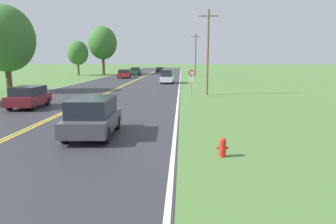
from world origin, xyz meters
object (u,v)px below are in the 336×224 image
car_maroon_hatchback_approaching (29,97)px  fire_hydrant (222,147)px  car_black_sedan_distant (160,70)px  tree_left_verge (5,39)px  tree_mid_treeline (103,43)px  car_red_suv_mid_far (124,73)px  tree_right_cluster (78,53)px  car_dark_grey_suv_nearest (93,116)px  car_dark_green_suv_receding (136,71)px  car_white_van_mid_near (167,76)px  traffic_sign (191,76)px

car_maroon_hatchback_approaching → fire_hydrant: bearing=-132.1°
car_black_sedan_distant → tree_left_verge: bearing=-13.5°
fire_hydrant → tree_mid_treeline: tree_mid_treeline is taller
tree_mid_treeline → car_black_sedan_distant: size_ratio=2.65×
car_red_suv_mid_far → tree_mid_treeline: bearing=28.4°
tree_right_cluster → car_dark_grey_suv_nearest: tree_right_cluster is taller
car_red_suv_mid_far → car_dark_green_suv_receding: bearing=-5.1°
tree_left_verge → tree_right_cluster: 33.21m
tree_left_verge → fire_hydrant: bearing=-46.1°
car_maroon_hatchback_approaching → car_dark_green_suv_receding: size_ratio=0.91×
car_dark_grey_suv_nearest → car_black_sedan_distant: 63.17m
fire_hydrant → car_dark_grey_suv_nearest: car_dark_grey_suv_nearest is taller
fire_hydrant → tree_right_cluster: (-23.49, 53.14, 4.36)m
car_white_van_mid_near → car_dark_grey_suv_nearest: bearing=-1.5°
tree_left_verge → tree_mid_treeline: bearing=89.4°
car_black_sedan_distant → car_white_van_mid_near: bearing=7.7°
car_white_van_mid_near → car_dark_green_suv_receding: car_white_van_mid_near is taller
fire_hydrant → car_black_sedan_distant: size_ratio=0.17×
fire_hydrant → car_maroon_hatchback_approaching: (-12.18, 10.14, 0.46)m
traffic_sign → tree_left_verge: 19.57m
tree_right_cluster → car_white_van_mid_near: bearing=-45.6°
tree_mid_treeline → car_maroon_hatchback_approaching: tree_mid_treeline is taller
fire_hydrant → car_black_sedan_distant: bearing=96.0°
car_dark_grey_suv_nearest → car_dark_green_suv_receding: size_ratio=1.02×
traffic_sign → car_maroon_hatchback_approaching: size_ratio=0.69×
car_maroon_hatchback_approaching → car_red_suv_mid_far: bearing=-2.6°
fire_hydrant → tree_left_verge: (-19.44, 20.19, 5.10)m
car_dark_grey_suv_nearest → car_black_sedan_distant: bearing=179.0°
car_red_suv_mid_far → car_black_sedan_distant: bearing=-14.8°
traffic_sign → car_dark_grey_suv_nearest: (-4.77, -13.40, -1.01)m
car_maroon_hatchback_approaching → car_black_sedan_distant: (5.24, 55.72, -0.10)m
tree_right_cluster → fire_hydrant: bearing=-66.2°
tree_mid_treeline → car_black_sedan_distant: bearing=36.4°
car_dark_grey_suv_nearest → tree_right_cluster: bearing=-162.7°
fire_hydrant → car_white_van_mid_near: bearing=96.2°
fire_hydrant → tree_right_cluster: 58.27m
tree_left_verge → tree_mid_treeline: tree_mid_treeline is taller
tree_left_verge → car_maroon_hatchback_approaching: size_ratio=2.40×
car_red_suv_mid_far → tree_left_verge: bearing=161.7°
tree_mid_treeline → car_white_van_mid_near: bearing=-57.2°
traffic_sign → car_dark_green_suv_receding: bearing=105.8°
traffic_sign → car_dark_green_suv_receding: size_ratio=0.63×
car_dark_grey_suv_nearest → car_black_sedan_distant: car_dark_grey_suv_nearest is taller
tree_mid_treeline → traffic_sign: bearing=-65.7°
tree_right_cluster → car_dark_green_suv_receding: (12.10, 0.91, -3.80)m
car_black_sedan_distant → car_red_suv_mid_far: bearing=-11.6°
fire_hydrant → car_maroon_hatchback_approaching: size_ratio=0.19×
tree_mid_treeline → fire_hydrant: bearing=-71.5°
tree_left_verge → tree_right_cluster: (-4.05, 32.95, -0.73)m
fire_hydrant → car_dark_grey_suv_nearest: (-5.41, 2.71, 0.55)m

